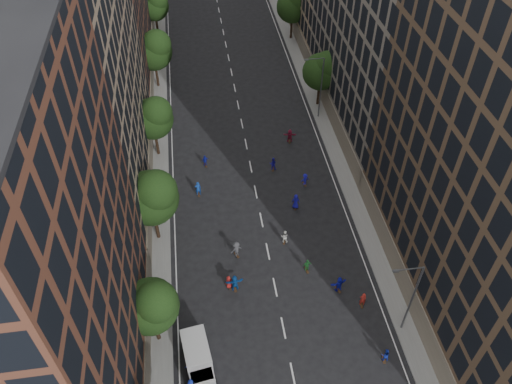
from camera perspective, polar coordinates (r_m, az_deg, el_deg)
ground at (r=64.46m, az=-1.09°, el=5.23°), size 240.00×240.00×0.00m
sidewalk_left at (r=70.41m, az=-11.72°, el=8.11°), size 4.00×105.00×0.15m
sidewalk_right at (r=72.37m, az=7.74°, el=9.76°), size 4.00×105.00×0.15m
bldg_left_a at (r=35.44m, az=-27.10°, el=-8.40°), size 14.00×22.00×30.00m
bldg_left_b at (r=52.31m, az=-22.41°, el=14.16°), size 14.00×26.00×34.00m
tree_left_1 at (r=42.50m, az=-11.79°, el=-12.52°), size 4.80×4.80×8.21m
tree_left_2 at (r=49.62m, az=-11.77°, el=-0.44°), size 5.60×5.60×9.45m
tree_left_3 at (r=60.81m, az=-11.61°, el=8.40°), size 5.00×5.00×8.58m
tree_left_4 at (r=74.32m, az=-11.56°, el=15.69°), size 5.40×5.40×9.08m
tree_left_5 at (r=88.96m, az=-11.47°, el=20.28°), size 4.80×4.80×8.33m
tree_right_a at (r=69.56m, az=7.61°, el=13.67°), size 5.00×5.00×8.39m
tree_right_b at (r=86.74m, az=4.35°, el=20.55°), size 5.20×5.20×8.83m
streetlamp_near at (r=44.54m, az=17.27°, el=-11.25°), size 2.64×0.22×9.06m
streetlamp_far at (r=67.20m, az=7.29°, el=12.06°), size 2.64×0.22×9.06m
cargo_van at (r=44.35m, az=-6.68°, el=-18.28°), size 2.88×5.02×2.54m
skater_2 at (r=46.19m, az=14.55°, el=-17.59°), size 0.81×0.68×1.51m
skater_4 at (r=44.46m, az=-7.50°, el=-19.49°), size 1.10×0.81×1.73m
skater_5 at (r=49.14m, az=9.47°, el=-10.38°), size 1.75×0.96×1.80m
skater_6 at (r=48.87m, az=-3.13°, el=-10.27°), size 0.88×0.73×1.53m
skater_7 at (r=48.60m, az=12.10°, el=-11.93°), size 0.68×0.49×1.73m
skater_8 at (r=52.42m, az=3.28°, el=-5.14°), size 0.90×0.77×1.60m
skater_9 at (r=51.07m, az=-2.27°, el=-6.58°), size 1.42×1.15×1.92m
skater_10 at (r=50.24m, az=5.86°, el=-8.36°), size 0.96×0.49×1.56m
skater_11 at (r=48.56m, az=-2.44°, el=-10.37°), size 1.81×0.74×1.90m
skater_12 at (r=55.82m, az=4.56°, el=-1.12°), size 1.04×0.81×1.89m
skater_13 at (r=57.50m, az=-6.64°, el=0.37°), size 0.76×0.56×1.92m
skater_14 at (r=60.51m, az=1.95°, el=3.21°), size 0.93×0.79×1.71m
skater_15 at (r=58.79m, az=5.61°, el=1.41°), size 1.09×0.76×1.55m
skater_16 at (r=61.39m, az=-5.84°, el=3.55°), size 0.95×0.60×1.50m
skater_17 at (r=64.81m, az=3.88°, el=6.40°), size 1.75×0.80×1.82m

